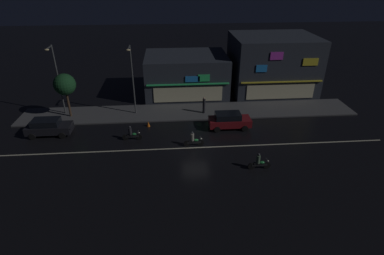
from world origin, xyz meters
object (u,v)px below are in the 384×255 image
at_px(parked_car_trailing, 229,120).
at_px(motorcycle_opposite_lane, 259,162).
at_px(streetlamp_mid, 132,76).
at_px(traffic_cone, 148,124).
at_px(streetlamp_west, 57,75).
at_px(pedestrian_on_sidewalk, 204,106).
at_px(motorcycle_lead, 193,140).
at_px(motorcycle_following, 131,134).
at_px(parked_car_near_kerb, 48,127).

distance_m(parked_car_trailing, motorcycle_opposite_lane, 7.53).
bearing_deg(motorcycle_opposite_lane, streetlamp_mid, -40.55).
relative_size(streetlamp_mid, traffic_cone, 13.93).
bearing_deg(streetlamp_west, traffic_cone, -20.61).
bearing_deg(streetlamp_mid, parked_car_trailing, -21.64).
bearing_deg(traffic_cone, pedestrian_on_sidewalk, 22.79).
height_order(motorcycle_lead, motorcycle_opposite_lane, same).
bearing_deg(pedestrian_on_sidewalk, motorcycle_following, 131.08).
relative_size(pedestrian_on_sidewalk, traffic_cone, 3.44).
bearing_deg(parked_car_near_kerb, parked_car_trailing, 0.13).
bearing_deg(streetlamp_mid, traffic_cone, -62.20).
distance_m(streetlamp_west, traffic_cone, 11.12).
distance_m(streetlamp_mid, motorcycle_opposite_lane, 16.37).
bearing_deg(parked_car_near_kerb, streetlamp_mid, 26.03).
relative_size(streetlamp_mid, motorcycle_following, 4.03).
relative_size(pedestrian_on_sidewalk, motorcycle_following, 0.99).
bearing_deg(pedestrian_on_sidewalk, motorcycle_opposite_lane, -157.11).
height_order(motorcycle_lead, motorcycle_following, same).
distance_m(parked_car_trailing, traffic_cone, 8.47).
bearing_deg(motorcycle_lead, parked_car_near_kerb, 170.60).
height_order(streetlamp_mid, motorcycle_following, streetlamp_mid).
distance_m(motorcycle_following, traffic_cone, 3.12).
distance_m(streetlamp_mid, motorcycle_following, 6.97).
bearing_deg(motorcycle_following, streetlamp_west, 141.33).
xyz_separation_m(motorcycle_lead, traffic_cone, (-4.40, 4.35, -0.36)).
height_order(streetlamp_west, motorcycle_lead, streetlamp_west).
distance_m(parked_car_trailing, motorcycle_following, 10.01).
distance_m(streetlamp_mid, parked_car_near_kerb, 9.84).
distance_m(parked_car_near_kerb, parked_car_trailing, 18.13).
xyz_separation_m(streetlamp_mid, motorcycle_following, (0.11, -5.71, -3.99)).
relative_size(motorcycle_opposite_lane, traffic_cone, 3.45).
distance_m(streetlamp_west, parked_car_near_kerb, 5.96).
distance_m(motorcycle_lead, motorcycle_following, 6.08).
bearing_deg(motorcycle_lead, pedestrian_on_sidewalk, 79.56).
height_order(parked_car_near_kerb, motorcycle_following, parked_car_near_kerb).
relative_size(streetlamp_mid, parked_car_near_kerb, 1.78).
bearing_deg(streetlamp_mid, pedestrian_on_sidewalk, -2.84).
relative_size(pedestrian_on_sidewalk, motorcycle_lead, 0.99).
bearing_deg(parked_car_near_kerb, motorcycle_following, -11.75).
xyz_separation_m(streetlamp_west, traffic_cone, (9.57, -3.60, -4.36)).
distance_m(pedestrian_on_sidewalk, parked_car_near_kerb, 16.32).
relative_size(parked_car_trailing, motorcycle_following, 2.26).
bearing_deg(motorcycle_opposite_lane, motorcycle_following, -22.11).
bearing_deg(traffic_cone, motorcycle_lead, -44.69).
xyz_separation_m(streetlamp_west, parked_car_near_kerb, (-0.17, -4.62, -3.77)).
bearing_deg(pedestrian_on_sidewalk, traffic_cone, 118.94).
relative_size(streetlamp_mid, motorcycle_lead, 4.03).
xyz_separation_m(streetlamp_west, pedestrian_on_sidewalk, (15.74, -1.01, -3.61)).
distance_m(streetlamp_west, parked_car_trailing, 18.91).
bearing_deg(parked_car_trailing, pedestrian_on_sidewalk, -58.13).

